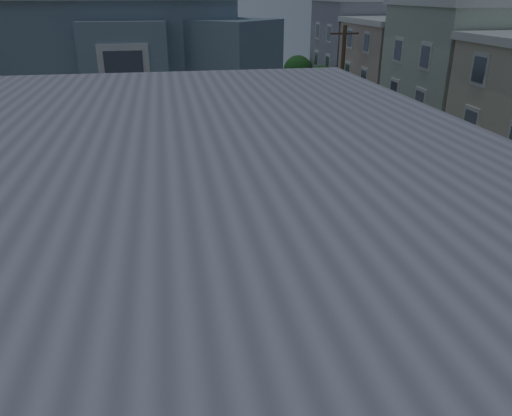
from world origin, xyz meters
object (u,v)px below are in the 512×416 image
object	(u,v)px
utility_pole	(341,84)
parked_car_a	(388,231)
fire_hydrant	(399,197)
pedestrian_a	(358,156)
parked_car_c	(332,144)
running_child	(471,416)
street_tree_far	(298,70)
street_tree_near	(321,83)
parked_car_d	(301,119)
traffic_signal	(281,201)
pedestrian_b	(385,158)
parked_car_b	(342,166)

from	to	relation	value
utility_pole	parked_car_a	world-z (taller)	utility_pole
utility_pole	fire_hydrant	size ratio (longest dim) A/B	12.64
pedestrian_a	parked_car_a	size ratio (longest dim) A/B	0.35
parked_car_a	parked_car_c	size ratio (longest dim) A/B	0.90
running_child	parked_car_c	xyz separation A→B (m)	(4.69, 26.29, -0.06)
street_tree_far	pedestrian_a	size ratio (longest dim) A/B	3.46
street_tree_near	parked_car_d	size ratio (longest dim) A/B	1.24
parked_car_c	fire_hydrant	world-z (taller)	parked_car_c
street_tree_far	traffic_signal	world-z (taller)	street_tree_far
running_child	parked_car_a	bearing A→B (deg)	72.38
street_tree_far	parked_car_a	world-z (taller)	street_tree_far
utility_pole	pedestrian_b	bearing A→B (deg)	-81.78
running_child	parked_car_c	bearing A→B (deg)	75.30
pedestrian_b	parked_car_b	distance (m)	3.35
street_tree_near	parked_car_d	distance (m)	3.72
fire_hydrant	traffic_signal	bearing A→B (deg)	-143.82
parked_car_c	parked_car_b	bearing A→B (deg)	-103.20
traffic_signal	utility_pole	bearing A→B (deg)	58.42
utility_pole	parked_car_c	world-z (taller)	utility_pole
pedestrian_b	parked_car_c	bearing A→B (deg)	-62.39
street_tree_far	fire_hydrant	distance (m)	27.15
fire_hydrant	pedestrian_a	bearing A→B (deg)	90.00
street_tree_near	street_tree_far	bearing A→B (deg)	90.00
parked_car_a	parked_car_c	distance (m)	15.24
parked_car_c	pedestrian_b	bearing A→B (deg)	-65.73
parked_car_a	traffic_signal	size ratio (longest dim) A/B	0.90
fire_hydrant	parked_car_b	bearing A→B (deg)	106.46
street_tree_near	street_tree_far	distance (m)	8.00
parked_car_d	street_tree_near	bearing A→B (deg)	-23.97
pedestrian_a	pedestrian_b	size ratio (longest dim) A/B	1.00
parked_car_c	fire_hydrant	distance (m)	10.58
parked_car_b	fire_hydrant	size ratio (longest dim) A/B	6.25
parked_car_d	traffic_signal	distance (m)	27.13
parked_car_b	utility_pole	bearing A→B (deg)	80.12
pedestrian_a	pedestrian_b	xyz separation A→B (m)	(1.70, -0.65, -0.00)
pedestrian_a	parked_car_d	size ratio (longest dim) A/B	0.36
traffic_signal	running_child	bearing A→B (deg)	-77.40
pedestrian_b	parked_car_c	distance (m)	5.11
street_tree_near	fire_hydrant	bearing A→B (deg)	-92.72
running_child	parked_car_d	size ratio (longest dim) A/B	0.36
street_tree_far	parked_car_d	bearing A→B (deg)	-101.58
parked_car_c	traffic_signal	size ratio (longest dim) A/B	1.01
street_tree_near	pedestrian_a	xyz separation A→B (m)	(-0.90, -12.26, -3.02)
utility_pole	traffic_signal	xyz separation A→B (m)	(-9.18, -19.12, -1.35)
parked_car_a	parked_car_d	bearing A→B (deg)	89.78
street_tree_near	parked_car_d	xyz separation A→B (m)	(-1.50, 0.68, -3.34)
parked_car_c	utility_pole	bearing A→B (deg)	58.63
street_tree_far	parked_car_c	world-z (taller)	street_tree_far
parked_car_c	parked_car_a	bearing A→B (deg)	-100.40
parked_car_c	parked_car_d	world-z (taller)	parked_car_c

